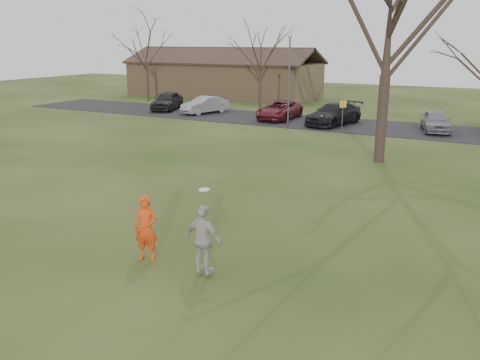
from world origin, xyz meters
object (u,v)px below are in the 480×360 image
Objects in this scene: car_1 at (205,105)px; lamp_post at (289,68)px; car_3 at (334,114)px; car_0 at (167,101)px; car_2 at (279,110)px; player_defender at (146,228)px; car_4 at (436,121)px; catching_play at (204,239)px; building at (223,78)px; big_tree at (390,13)px.

lamp_post is at bearing 1.75° from car_1.
car_0 is at bearing -169.59° from car_3.
player_defender is at bearing -75.89° from car_2.
catching_play reaches higher than car_4.
car_4 is 24.92m from catching_play.
player_defender reaches higher than car_4.
building is (-5.53, 12.81, 1.21)m from car_1.
lamp_post is at bearing 87.04° from player_defender.
car_4 is 0.64× the size of lamp_post.
car_1 is at bearing 148.24° from big_tree.
building is at bearing 79.76° from car_0.
car_1 is 29.31m from catching_play.
car_0 is 21.83m from car_4.
car_2 is 0.79× the size of lamp_post.
car_0 is (-17.50, 25.12, -0.09)m from player_defender.
car_4 is (21.83, -0.46, -0.09)m from car_0.
big_tree is at bearing -46.87° from car_3.
building is 32.23m from big_tree.
car_4 is 0.19× the size of building.
big_tree is (16.47, -10.19, 6.28)m from car_1.
car_0 is at bearing 164.60° from car_4.
lamp_post reaches higher than building.
car_0 is 12.61m from building.
car_3 is at bearing -8.45° from car_2.
big_tree is (2.97, 14.59, 6.09)m from player_defender.
car_2 is at bearing -173.23° from car_3.
catching_play is (19.41, -25.26, 0.19)m from car_0.
car_1 is 0.66× the size of lamp_post.
car_4 is (4.33, 24.66, -0.19)m from player_defender.
player_defender is at bearing -77.17° from lamp_post.
big_tree reaches higher than car_2.
building reaches higher than player_defender.
car_3 reaches higher than car_1.
car_1 is 0.20× the size of building.
car_4 is (17.83, -0.13, 0.00)m from car_1.
car_4 is 10.23m from lamp_post.
catching_play is at bearing -19.95° from player_defender.
big_tree is at bearing 85.91° from catching_play.
car_2 is 26.40m from catching_play.
car_2 is at bearing -46.48° from building.
car_3 is at bearing 16.44° from car_1.
player_defender reaches higher than car_3.
player_defender is 0.40× the size of car_0.
player_defender is 28.23m from car_1.
lamp_post is (8.47, -2.69, 3.25)m from car_1.
lamp_post is at bearing -127.03° from car_3.
big_tree is (8.00, -7.50, 3.03)m from lamp_post.
lamp_post reaches higher than car_3.
car_0 is 2.03× the size of catching_play.
catching_play reaches higher than car_3.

